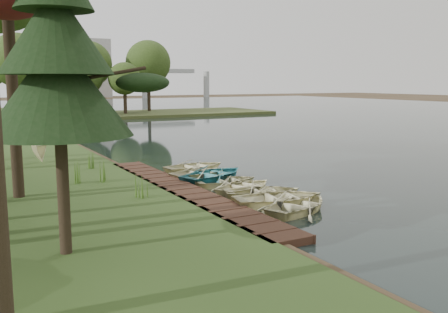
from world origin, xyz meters
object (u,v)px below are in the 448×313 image
stored_rowboat (41,157)px  pine_tree (57,57)px  boardwalk (183,192)px  rowboat_2 (262,190)px  rowboat_0 (299,203)px  rowboat_1 (280,196)px

stored_rowboat → pine_tree: (-1.88, -16.45, 4.92)m
boardwalk → pine_tree: size_ratio=1.93×
rowboat_2 → stored_rowboat: 14.43m
rowboat_0 → rowboat_1: size_ratio=0.89×
rowboat_0 → rowboat_1: (-0.10, 1.14, 0.04)m
rowboat_1 → stored_rowboat: 15.67m
rowboat_1 → boardwalk: bearing=45.1°
rowboat_0 → pine_tree: bearing=76.5°
rowboat_1 → stored_rowboat: stored_rowboat is taller
rowboat_1 → rowboat_2: 1.49m
stored_rowboat → pine_tree: size_ratio=0.35×
rowboat_1 → stored_rowboat: size_ratio=1.29×
rowboat_0 → pine_tree: pine_tree is taller
rowboat_2 → pine_tree: pine_tree is taller
boardwalk → stored_rowboat: bearing=112.0°
rowboat_0 → stored_rowboat: stored_rowboat is taller
boardwalk → stored_rowboat: 11.33m
boardwalk → stored_rowboat: stored_rowboat is taller
boardwalk → rowboat_1: bearing=-55.1°
rowboat_0 → rowboat_2: size_ratio=1.01×
rowboat_1 → rowboat_2: (0.16, 1.48, -0.05)m
boardwalk → pine_tree: bearing=-135.8°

